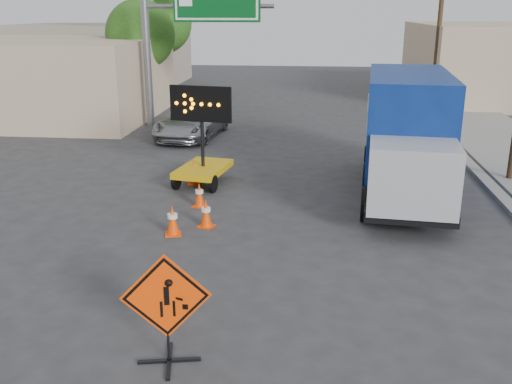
% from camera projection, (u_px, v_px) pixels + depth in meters
% --- Properties ---
extents(ground, '(100.00, 100.00, 0.00)m').
position_uv_depth(ground, '(223.00, 328.00, 10.23)').
color(ground, '#2D2D30').
rests_on(ground, ground).
extents(curb_right, '(0.40, 60.00, 0.12)m').
position_uv_depth(curb_right, '(452.00, 146.00, 23.69)').
color(curb_right, gray).
rests_on(curb_right, ground).
extents(sidewalk_right, '(4.00, 60.00, 0.15)m').
position_uv_depth(sidewalk_right, '(509.00, 147.00, 23.45)').
color(sidewalk_right, gray).
rests_on(sidewalk_right, ground).
extents(storefront_left_near, '(14.00, 10.00, 4.00)m').
position_uv_depth(storefront_left_near, '(21.00, 78.00, 29.97)').
color(storefront_left_near, tan).
rests_on(storefront_left_near, ground).
extents(storefront_left_far, '(12.00, 10.00, 4.40)m').
position_uv_depth(storefront_left_far, '(99.00, 54.00, 43.26)').
color(storefront_left_far, gray).
rests_on(storefront_left_far, ground).
extents(building_right_far, '(10.00, 14.00, 4.60)m').
position_uv_depth(building_right_far, '(497.00, 61.00, 36.61)').
color(building_right_far, tan).
rests_on(building_right_far, ground).
extents(highway_gantry, '(6.18, 0.38, 6.90)m').
position_uv_depth(highway_gantry, '(188.00, 18.00, 26.13)').
color(highway_gantry, slate).
rests_on(highway_gantry, ground).
extents(utility_pole_far, '(1.80, 0.26, 9.00)m').
position_uv_depth(utility_pole_far, '(439.00, 24.00, 30.71)').
color(utility_pole_far, '#452E1D').
rests_on(utility_pole_far, ground).
extents(tree_left_near, '(3.71, 3.71, 6.03)m').
position_uv_depth(tree_left_near, '(140.00, 35.00, 30.59)').
color(tree_left_near, '#452E1D').
rests_on(tree_left_near, ground).
extents(tree_left_far, '(4.10, 4.10, 6.66)m').
position_uv_depth(tree_left_far, '(161.00, 23.00, 38.14)').
color(tree_left_far, '#452E1D').
rests_on(tree_left_far, ground).
extents(construction_sign, '(1.42, 1.01, 1.91)m').
position_uv_depth(construction_sign, '(166.00, 307.00, 8.96)').
color(construction_sign, black).
rests_on(construction_sign, ground).
extents(arrow_board, '(2.01, 2.45, 3.20)m').
position_uv_depth(arrow_board, '(203.00, 163.00, 18.50)').
color(arrow_board, '#D19D0B').
rests_on(arrow_board, ground).
extents(pickup_truck, '(2.83, 5.24, 1.40)m').
position_uv_depth(pickup_truck, '(192.00, 122.00, 25.33)').
color(pickup_truck, '#9D9FA4').
rests_on(pickup_truck, ground).
extents(box_truck, '(2.97, 7.84, 3.64)m').
position_uv_depth(box_truck, '(406.00, 142.00, 17.19)').
color(box_truck, black).
rests_on(box_truck, ground).
extents(cone_a, '(0.48, 0.48, 0.79)m').
position_uv_depth(cone_a, '(173.00, 220.00, 14.38)').
color(cone_a, '#FF4205').
rests_on(cone_a, ground).
extents(cone_b, '(0.50, 0.50, 0.76)m').
position_uv_depth(cone_b, '(206.00, 213.00, 14.91)').
color(cone_b, '#FF4205').
rests_on(cone_b, ground).
extents(cone_c, '(0.46, 0.46, 0.72)m').
position_uv_depth(cone_c, '(199.00, 195.00, 16.46)').
color(cone_c, '#FF4205').
rests_on(cone_c, ground).
extents(cone_d, '(0.47, 0.47, 0.78)m').
position_uv_depth(cone_d, '(193.00, 173.00, 18.59)').
color(cone_d, '#FF4205').
rests_on(cone_d, ground).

